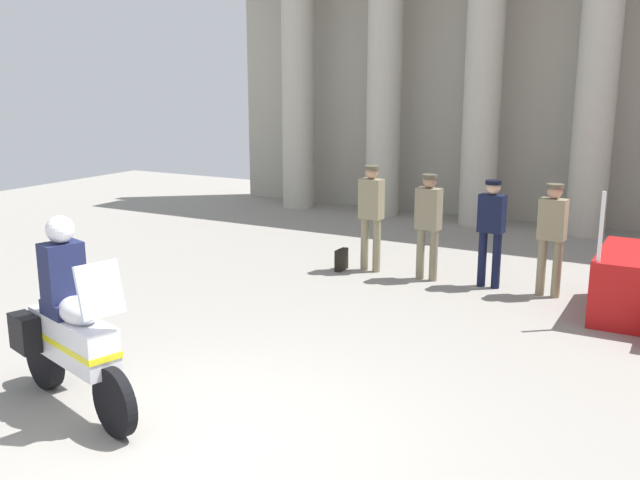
{
  "coord_description": "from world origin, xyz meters",
  "views": [
    {
      "loc": [
        3.62,
        -4.45,
        3.12
      ],
      "look_at": [
        -0.39,
        2.86,
        1.21
      ],
      "focal_mm": 39.35,
      "sensor_mm": 36.0,
      "label": 1
    }
  ],
  "objects_px": {
    "officer_in_row_3": "(552,231)",
    "briefcase_on_ground": "(341,260)",
    "officer_in_row_1": "(428,219)",
    "officer_in_row_0": "(371,210)",
    "officer_in_row_2": "(491,225)",
    "motorcycle_with_rider": "(70,330)"
  },
  "relations": [
    {
      "from": "officer_in_row_2",
      "to": "officer_in_row_1",
      "type": "bearing_deg",
      "value": 9.5
    },
    {
      "from": "officer_in_row_0",
      "to": "briefcase_on_ground",
      "type": "xyz_separation_m",
      "value": [
        -0.44,
        -0.19,
        -0.86
      ]
    },
    {
      "from": "officer_in_row_3",
      "to": "briefcase_on_ground",
      "type": "distance_m",
      "value": 3.43
    },
    {
      "from": "officer_in_row_0",
      "to": "officer_in_row_2",
      "type": "bearing_deg",
      "value": -174.07
    },
    {
      "from": "officer_in_row_0",
      "to": "officer_in_row_1",
      "type": "relative_size",
      "value": 1.04
    },
    {
      "from": "officer_in_row_0",
      "to": "briefcase_on_ground",
      "type": "bearing_deg",
      "value": 28.53
    },
    {
      "from": "motorcycle_with_rider",
      "to": "briefcase_on_ground",
      "type": "distance_m",
      "value": 5.78
    },
    {
      "from": "officer_in_row_3",
      "to": "briefcase_on_ground",
      "type": "bearing_deg",
      "value": 8.34
    },
    {
      "from": "officer_in_row_1",
      "to": "briefcase_on_ground",
      "type": "relative_size",
      "value": 4.7
    },
    {
      "from": "motorcycle_with_rider",
      "to": "briefcase_on_ground",
      "type": "relative_size",
      "value": 5.66
    },
    {
      "from": "officer_in_row_0",
      "to": "officer_in_row_3",
      "type": "relative_size",
      "value": 1.05
    },
    {
      "from": "officer_in_row_0",
      "to": "motorcycle_with_rider",
      "type": "relative_size",
      "value": 0.87
    },
    {
      "from": "motorcycle_with_rider",
      "to": "officer_in_row_2",
      "type": "bearing_deg",
      "value": 84.51
    },
    {
      "from": "officer_in_row_0",
      "to": "briefcase_on_ground",
      "type": "relative_size",
      "value": 4.9
    },
    {
      "from": "officer_in_row_0",
      "to": "briefcase_on_ground",
      "type": "height_order",
      "value": "officer_in_row_0"
    },
    {
      "from": "officer_in_row_0",
      "to": "motorcycle_with_rider",
      "type": "distance_m",
      "value": 5.95
    },
    {
      "from": "officer_in_row_2",
      "to": "motorcycle_with_rider",
      "type": "height_order",
      "value": "motorcycle_with_rider"
    },
    {
      "from": "officer_in_row_0",
      "to": "officer_in_row_3",
      "type": "distance_m",
      "value": 2.88
    },
    {
      "from": "briefcase_on_ground",
      "to": "officer_in_row_0",
      "type": "bearing_deg",
      "value": 23.18
    },
    {
      "from": "officer_in_row_0",
      "to": "briefcase_on_ground",
      "type": "distance_m",
      "value": 0.99
    },
    {
      "from": "officer_in_row_1",
      "to": "motorcycle_with_rider",
      "type": "xyz_separation_m",
      "value": [
        -1.44,
        -5.88,
        -0.2
      ]
    },
    {
      "from": "officer_in_row_1",
      "to": "officer_in_row_3",
      "type": "relative_size",
      "value": 1.01
    }
  ]
}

